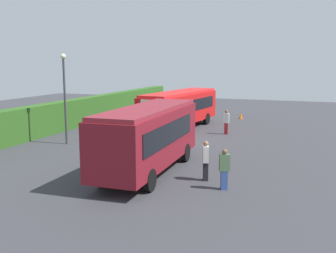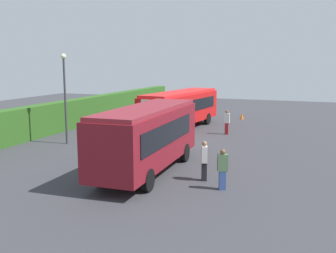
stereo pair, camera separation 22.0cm
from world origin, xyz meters
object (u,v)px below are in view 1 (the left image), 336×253
(person_far, at_px, (226,121))
(traffic_cone, at_px, (241,116))
(person_center, at_px, (206,160))
(person_right, at_px, (125,141))
(bus_red, at_px, (180,107))
(person_left, at_px, (224,168))
(lamppost, at_px, (64,89))
(bus_maroon, at_px, (148,135))

(person_far, height_order, traffic_cone, person_far)
(person_center, relative_size, person_right, 1.08)
(bus_red, xyz_separation_m, person_far, (-1.16, -4.13, -0.79))
(person_left, xyz_separation_m, person_right, (3.93, 6.72, -0.03))
(person_right, bearing_deg, person_center, 13.49)
(lamppost, bearing_deg, person_center, -113.88)
(person_far, bearing_deg, person_right, 151.79)
(bus_maroon, xyz_separation_m, person_left, (-1.35, -4.13, -0.95))
(bus_red, bearing_deg, traffic_cone, 159.57)
(bus_red, bearing_deg, lamppost, -24.99)
(bus_maroon, xyz_separation_m, traffic_cone, (20.27, -1.05, -1.60))
(bus_maroon, height_order, person_far, bus_maroon)
(person_center, bearing_deg, lamppost, 137.73)
(bus_maroon, bearing_deg, person_center, -97.94)
(person_center, distance_m, lamppost, 12.29)
(bus_maroon, relative_size, person_right, 5.18)
(person_left, bearing_deg, person_center, -154.09)
(person_left, xyz_separation_m, traffic_cone, (21.62, 3.08, -0.65))
(bus_maroon, bearing_deg, traffic_cone, -4.45)
(bus_maroon, xyz_separation_m, bus_red, (12.95, 2.70, -0.11))
(person_left, relative_size, person_far, 0.97)
(person_left, xyz_separation_m, person_center, (1.01, 1.10, 0.05))
(bus_red, relative_size, person_far, 5.62)
(person_far, bearing_deg, traffic_cone, -2.11)
(person_right, bearing_deg, person_far, 107.40)
(lamppost, bearing_deg, bus_red, -31.73)
(person_center, bearing_deg, person_right, 134.13)
(bus_maroon, relative_size, person_center, 4.79)
(bus_maroon, height_order, bus_red, bus_maroon)
(bus_maroon, bearing_deg, person_right, 43.63)
(bus_red, relative_size, traffic_cone, 17.45)
(bus_red, xyz_separation_m, lamppost, (-8.45, 5.22, 1.93))
(traffic_cone, bearing_deg, person_center, -174.51)
(person_center, relative_size, traffic_cone, 3.14)
(bus_red, distance_m, lamppost, 10.12)
(person_left, bearing_deg, bus_maroon, -129.64)
(bus_maroon, height_order, person_center, bus_maroon)
(traffic_cone, bearing_deg, bus_maroon, 177.03)
(person_right, distance_m, lamppost, 6.32)
(person_right, height_order, lamppost, lamppost)
(person_left, height_order, person_center, person_center)
(bus_maroon, relative_size, person_left, 5.01)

